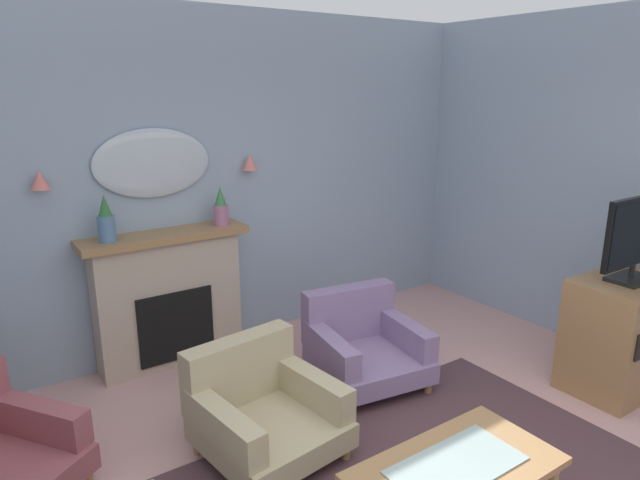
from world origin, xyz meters
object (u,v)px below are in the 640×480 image
object	(u,v)px
mantel_vase_centre	(221,208)
armchair_in_corner	(262,408)
wall_sconce_right	(250,162)
coffee_table	(456,475)
mantel_vase_left	(106,222)
wall_sconce_left	(40,180)
tv_flatscreen	(638,236)
tv_cabinet	(620,334)
wall_mirror	(153,163)
fireplace	(169,300)
armchair_by_coffee_table	(363,344)

from	to	relation	value
mantel_vase_centre	armchair_in_corner	bearing A→B (deg)	-106.97
wall_sconce_right	coffee_table	bearing A→B (deg)	-96.82
mantel_vase_left	wall_sconce_left	size ratio (longest dim) A/B	2.61
armchair_in_corner	tv_flatscreen	bearing A→B (deg)	-18.46
tv_cabinet	tv_flatscreen	world-z (taller)	tv_flatscreen
coffee_table	armchair_in_corner	bearing A→B (deg)	110.83
wall_mirror	armchair_in_corner	size ratio (longest dim) A/B	1.06
wall_sconce_right	tv_flatscreen	bearing A→B (deg)	-53.05
fireplace	tv_flatscreen	world-z (taller)	tv_flatscreen
fireplace	tv_cabinet	xyz separation A→B (m)	(2.73, -2.39, -0.12)
wall_sconce_left	tv_cabinet	bearing A→B (deg)	-34.70
wall_sconce_left	tv_cabinet	world-z (taller)	wall_sconce_left
mantel_vase_left	wall_sconce_left	world-z (taller)	wall_sconce_left
armchair_in_corner	armchair_by_coffee_table	bearing A→B (deg)	17.85
fireplace	wall_sconce_left	xyz separation A→B (m)	(-0.85, 0.09, 1.09)
mantel_vase_centre	fireplace	bearing A→B (deg)	176.76
mantel_vase_left	wall_mirror	distance (m)	0.62
fireplace	mantel_vase_centre	world-z (taller)	mantel_vase_centre
tv_cabinet	tv_flatscreen	bearing A→B (deg)	-90.00
mantel_vase_left	armchair_by_coffee_table	size ratio (longest dim) A/B	0.39
wall_mirror	coffee_table	xyz separation A→B (m)	(0.51, -2.88, -1.33)
coffee_table	wall_mirror	bearing A→B (deg)	100.09
mantel_vase_left	mantel_vase_centre	bearing A→B (deg)	0.00
mantel_vase_left	mantel_vase_centre	size ratio (longest dim) A/B	1.09
tv_flatscreen	coffee_table	bearing A→B (deg)	-171.64
fireplace	wall_sconce_right	size ratio (longest dim) A/B	9.71
mantel_vase_centre	coffee_table	xyz separation A→B (m)	(0.01, -2.71, -0.92)
fireplace	mantel_vase_left	xyz separation A→B (m)	(-0.45, -0.03, 0.75)
mantel_vase_centre	coffee_table	size ratio (longest dim) A/B	0.30
wall_mirror	tv_cabinet	size ratio (longest dim) A/B	1.07
mantel_vase_centre	coffee_table	distance (m)	2.86
tv_cabinet	fireplace	bearing A→B (deg)	138.83
mantel_vase_centre	wall_sconce_right	size ratio (longest dim) A/B	2.39
armchair_in_corner	tv_cabinet	bearing A→B (deg)	-18.06
tv_flatscreen	tv_cabinet	bearing A→B (deg)	90.00
armchair_in_corner	tv_flatscreen	xyz separation A→B (m)	(2.68, -0.90, 0.94)
wall_mirror	armchair_by_coffee_table	size ratio (longest dim) A/B	1.03
armchair_in_corner	tv_cabinet	distance (m)	2.83
armchair_by_coffee_table	tv_cabinet	bearing A→B (deg)	-38.49
wall_mirror	wall_sconce_left	distance (m)	0.85
wall_sconce_right	armchair_in_corner	size ratio (longest dim) A/B	0.15
wall_mirror	wall_sconce_left	world-z (taller)	wall_mirror
tv_flatscreen	wall_mirror	bearing A→B (deg)	136.96
mantel_vase_centre	wall_sconce_left	xyz separation A→B (m)	(-1.35, 0.12, 0.35)
armchair_in_corner	tv_flatscreen	distance (m)	2.98
coffee_table	tv_flatscreen	bearing A→B (deg)	8.36
mantel_vase_left	wall_sconce_left	xyz separation A→B (m)	(-0.40, 0.12, 0.34)
mantel_vase_left	wall_sconce_right	distance (m)	1.35
wall_sconce_left	tv_flatscreen	size ratio (longest dim) A/B	0.17
fireplace	armchair_by_coffee_table	bearing A→B (deg)	-44.40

